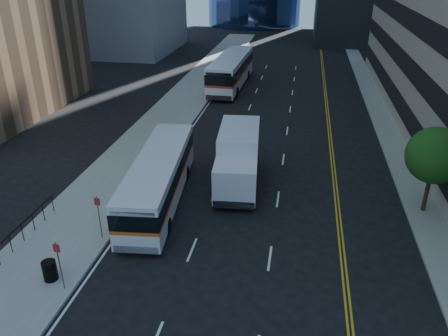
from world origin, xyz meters
name	(u,v)px	position (x,y,z in m)	size (l,w,h in m)	color
ground	(255,284)	(0.00, 0.00, 0.00)	(160.00, 160.00, 0.00)	black
sidewalk_west	(180,106)	(-10.50, 25.00, 0.07)	(5.00, 90.00, 0.15)	gray
sidewalk_east	(381,117)	(9.00, 25.00, 0.07)	(2.00, 90.00, 0.15)	gray
street_tree	(435,156)	(9.00, 8.00, 3.64)	(3.20, 3.20, 5.10)	#332114
bus_front	(159,178)	(-6.60, 6.46, 1.61)	(3.61, 11.62, 2.95)	silver
bus_rear	(231,70)	(-6.60, 33.23, 1.89)	(3.33, 13.52, 3.47)	white
box_truck	(238,158)	(-2.27, 9.63, 1.86)	(3.15, 7.58, 3.54)	silver
trash_can	(50,271)	(-9.31, -1.52, 0.63)	(0.65, 0.65, 0.97)	black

